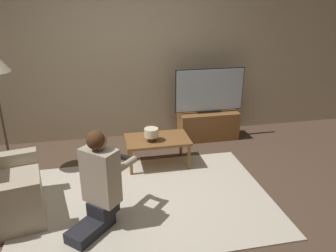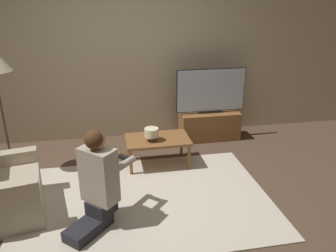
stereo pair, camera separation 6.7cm
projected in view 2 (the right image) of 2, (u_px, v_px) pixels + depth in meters
The scene contains 8 objects.
ground_plane at pixel (145, 200), 3.63m from camera, with size 10.00×10.00×0.00m, color brown.
wall_back at pixel (128, 54), 4.92m from camera, with size 10.00×0.06×2.60m.
rug at pixel (145, 200), 3.62m from camera, with size 2.73×1.87×0.02m.
tv_stand at pixel (209, 126), 5.15m from camera, with size 0.92×0.36×0.43m.
tv at pixel (211, 91), 4.95m from camera, with size 1.07×0.08×0.68m.
coffee_table at pixel (158, 141), 4.28m from camera, with size 0.83×0.51×0.38m.
person_kneeling at pixel (98, 181), 3.08m from camera, with size 0.74×0.78×0.99m.
table_lamp at pixel (151, 133), 4.16m from camera, with size 0.18×0.18×0.17m.
Camera 2 is at (-0.32, -3.07, 2.10)m, focal length 35.00 mm.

